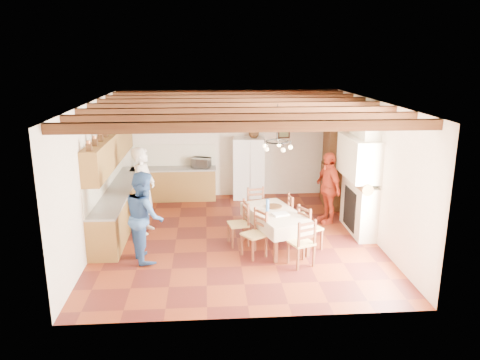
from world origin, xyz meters
name	(u,v)px	position (x,y,z in m)	size (l,w,h in m)	color
floor	(236,238)	(0.00, 0.00, -0.01)	(6.00, 6.50, 0.02)	#501A16
ceiling	(236,101)	(0.00, 0.00, 3.01)	(6.00, 6.50, 0.02)	white
wall_back	(229,144)	(0.00, 3.26, 1.50)	(6.00, 0.02, 3.00)	beige
wall_front	(251,228)	(0.00, -3.26, 1.50)	(6.00, 0.02, 3.00)	beige
wall_left	(93,175)	(-3.01, 0.00, 1.50)	(0.02, 6.50, 3.00)	beige
wall_right	(374,170)	(3.01, 0.00, 1.50)	(0.02, 6.50, 3.00)	beige
ceiling_beams	(236,106)	(0.00, 0.00, 2.91)	(6.00, 6.30, 0.16)	#3C190E
lower_cabinets_left	(120,207)	(-2.70, 1.05, 0.43)	(0.60, 4.30, 0.86)	brown
lower_cabinets_back	(174,184)	(-1.55, 2.95, 0.43)	(2.30, 0.60, 0.86)	brown
countertop_left	(119,189)	(-2.70, 1.05, 0.88)	(0.62, 4.30, 0.04)	slate
countertop_back	(174,169)	(-1.55, 2.95, 0.88)	(2.34, 0.62, 0.04)	slate
backsplash_left	(106,176)	(-2.98, 1.05, 1.20)	(0.03, 4.30, 0.60)	white
backsplash_back	(174,155)	(-1.55, 3.23, 1.20)	(2.30, 0.03, 0.60)	white
upper_cabinets	(111,149)	(-2.83, 1.05, 1.85)	(0.35, 4.20, 0.70)	brown
fireplace	(358,172)	(2.72, 0.20, 1.40)	(0.56, 1.60, 2.80)	#F0EBCA
wall_picture	(284,131)	(1.55, 3.23, 1.85)	(0.34, 0.03, 0.42)	black
refrigerator	(249,168)	(0.55, 2.99, 0.86)	(0.86, 0.70, 1.71)	white
hutch	(335,162)	(2.75, 2.19, 1.19)	(0.55, 1.31, 2.37)	#3A1F10
dining_table	(275,215)	(0.79, -0.47, 0.68)	(1.36, 1.92, 0.76)	#F2E4CE
chandelier	(277,142)	(0.79, -0.47, 2.25)	(0.47, 0.47, 0.03)	black
chair_left_near	(254,234)	(0.29, -0.98, 0.48)	(0.42, 0.40, 0.96)	brown
chair_left_far	(238,223)	(0.02, -0.36, 0.48)	(0.42, 0.40, 0.96)	brown
chair_right_near	(310,227)	(1.49, -0.69, 0.48)	(0.42, 0.40, 0.96)	brown
chair_right_far	(298,215)	(1.37, 0.06, 0.48)	(0.42, 0.40, 0.96)	brown
chair_end_near	(301,242)	(1.15, -1.45, 0.48)	(0.42, 0.40, 0.96)	brown
chair_end_far	(257,209)	(0.52, 0.53, 0.48)	(0.42, 0.40, 0.96)	brown
person_man	(144,190)	(-2.05, 0.53, 0.99)	(0.72, 0.47, 1.98)	silver
person_woman_blue	(144,216)	(-1.86, -0.94, 0.90)	(0.87, 0.68, 1.79)	#335A9A
person_woman_red	(328,188)	(2.25, 0.86, 0.86)	(1.01, 0.42, 1.73)	#BC3921
microwave	(201,163)	(-0.78, 2.95, 1.04)	(0.49, 0.33, 0.27)	silver
fridge_vase	(254,132)	(0.68, 2.99, 1.86)	(0.29, 0.29, 0.30)	#3A1F10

